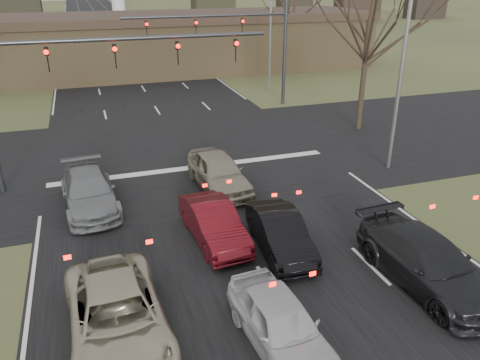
{
  "coord_description": "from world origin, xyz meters",
  "views": [
    {
      "loc": [
        -4.53,
        -7.74,
        8.7
      ],
      "look_at": [
        0.25,
        6.61,
        2.0
      ],
      "focal_mm": 35.0,
      "sensor_mm": 36.0,
      "label": 1
    }
  ],
  "objects_px": {
    "mast_arm_near": "(65,69)",
    "car_silver_ahead": "(218,172)",
    "mast_arm_far": "(247,33)",
    "building": "(152,43)",
    "streetlight_right_near": "(401,51)",
    "car_charcoal_sedan": "(427,262)",
    "car_grey_ahead": "(89,191)",
    "car_silver_suv": "(117,317)",
    "streetlight_right_far": "(268,18)",
    "car_white_sedan": "(281,324)",
    "car_black_hatch": "(280,233)",
    "car_red_ahead": "(214,223)"
  },
  "relations": [
    {
      "from": "mast_arm_near",
      "to": "streetlight_right_far",
      "type": "height_order",
      "value": "streetlight_right_far"
    },
    {
      "from": "car_charcoal_sedan",
      "to": "mast_arm_far",
      "type": "bearing_deg",
      "value": 82.77
    },
    {
      "from": "car_white_sedan",
      "to": "car_grey_ahead",
      "type": "relative_size",
      "value": 0.83
    },
    {
      "from": "mast_arm_near",
      "to": "streetlight_right_near",
      "type": "relative_size",
      "value": 1.21
    },
    {
      "from": "car_silver_suv",
      "to": "car_grey_ahead",
      "type": "bearing_deg",
      "value": 90.29
    },
    {
      "from": "mast_arm_near",
      "to": "car_charcoal_sedan",
      "type": "distance_m",
      "value": 15.55
    },
    {
      "from": "streetlight_right_far",
      "to": "car_white_sedan",
      "type": "relative_size",
      "value": 2.47
    },
    {
      "from": "streetlight_right_near",
      "to": "mast_arm_near",
      "type": "bearing_deg",
      "value": 167.95
    },
    {
      "from": "mast_arm_near",
      "to": "car_black_hatch",
      "type": "bearing_deg",
      "value": -52.25
    },
    {
      "from": "streetlight_right_far",
      "to": "car_red_ahead",
      "type": "relative_size",
      "value": 2.41
    },
    {
      "from": "car_silver_suv",
      "to": "car_black_hatch",
      "type": "height_order",
      "value": "car_silver_suv"
    },
    {
      "from": "building",
      "to": "car_charcoal_sedan",
      "type": "relative_size",
      "value": 8.16
    },
    {
      "from": "car_white_sedan",
      "to": "car_silver_suv",
      "type": "bearing_deg",
      "value": 154.07
    },
    {
      "from": "mast_arm_near",
      "to": "car_silver_ahead",
      "type": "bearing_deg",
      "value": -24.95
    },
    {
      "from": "car_grey_ahead",
      "to": "car_silver_ahead",
      "type": "bearing_deg",
      "value": -3.52
    },
    {
      "from": "streetlight_right_far",
      "to": "car_red_ahead",
      "type": "height_order",
      "value": "streetlight_right_far"
    },
    {
      "from": "streetlight_right_near",
      "to": "car_silver_suv",
      "type": "distance_m",
      "value": 16.19
    },
    {
      "from": "car_red_ahead",
      "to": "streetlight_right_near",
      "type": "bearing_deg",
      "value": 17.76
    },
    {
      "from": "car_grey_ahead",
      "to": "car_red_ahead",
      "type": "height_order",
      "value": "car_grey_ahead"
    },
    {
      "from": "mast_arm_near",
      "to": "car_charcoal_sedan",
      "type": "height_order",
      "value": "mast_arm_near"
    },
    {
      "from": "building",
      "to": "streetlight_right_near",
      "type": "relative_size",
      "value": 4.24
    },
    {
      "from": "car_charcoal_sedan",
      "to": "car_grey_ahead",
      "type": "bearing_deg",
      "value": 135.26
    },
    {
      "from": "car_charcoal_sedan",
      "to": "car_silver_ahead",
      "type": "xyz_separation_m",
      "value": [
        -4.06,
        8.61,
        0.04
      ]
    },
    {
      "from": "mast_arm_far",
      "to": "streetlight_right_near",
      "type": "bearing_deg",
      "value": -78.53
    },
    {
      "from": "streetlight_right_far",
      "to": "car_grey_ahead",
      "type": "bearing_deg",
      "value": -130.36
    },
    {
      "from": "building",
      "to": "car_silver_ahead",
      "type": "bearing_deg",
      "value": -93.1
    },
    {
      "from": "mast_arm_near",
      "to": "car_silver_ahead",
      "type": "relative_size",
      "value": 2.6
    },
    {
      "from": "streetlight_right_far",
      "to": "car_silver_suv",
      "type": "relative_size",
      "value": 1.92
    },
    {
      "from": "streetlight_right_near",
      "to": "car_black_hatch",
      "type": "distance_m",
      "value": 10.52
    },
    {
      "from": "car_black_hatch",
      "to": "car_grey_ahead",
      "type": "relative_size",
      "value": 0.83
    },
    {
      "from": "building",
      "to": "car_black_hatch",
      "type": "relative_size",
      "value": 10.47
    },
    {
      "from": "streetlight_right_far",
      "to": "car_red_ahead",
      "type": "distance_m",
      "value": 23.69
    },
    {
      "from": "streetlight_right_far",
      "to": "car_silver_ahead",
      "type": "distance_m",
      "value": 19.46
    },
    {
      "from": "building",
      "to": "mast_arm_near",
      "type": "xyz_separation_m",
      "value": [
        -7.23,
        -25.0,
        2.41
      ]
    },
    {
      "from": "streetlight_right_far",
      "to": "car_grey_ahead",
      "type": "xyz_separation_m",
      "value": [
        -14.25,
        -16.77,
        -4.88
      ]
    },
    {
      "from": "building",
      "to": "streetlight_right_near",
      "type": "height_order",
      "value": "streetlight_right_near"
    },
    {
      "from": "car_white_sedan",
      "to": "car_black_hatch",
      "type": "distance_m",
      "value": 4.51
    },
    {
      "from": "building",
      "to": "car_silver_ahead",
      "type": "height_order",
      "value": "building"
    },
    {
      "from": "car_silver_ahead",
      "to": "car_black_hatch",
      "type": "bearing_deg",
      "value": -87.27
    },
    {
      "from": "streetlight_right_near",
      "to": "car_grey_ahead",
      "type": "relative_size",
      "value": 2.05
    },
    {
      "from": "mast_arm_far",
      "to": "car_silver_suv",
      "type": "xyz_separation_m",
      "value": [
        -10.69,
        -20.8,
        -4.29
      ]
    },
    {
      "from": "mast_arm_far",
      "to": "building",
      "type": "bearing_deg",
      "value": 105.58
    },
    {
      "from": "mast_arm_far",
      "to": "car_silver_ahead",
      "type": "relative_size",
      "value": 2.39
    },
    {
      "from": "mast_arm_near",
      "to": "car_grey_ahead",
      "type": "distance_m",
      "value": 5.18
    },
    {
      "from": "mast_arm_far",
      "to": "car_grey_ahead",
      "type": "relative_size",
      "value": 2.28
    },
    {
      "from": "car_black_hatch",
      "to": "car_silver_ahead",
      "type": "xyz_separation_m",
      "value": [
        -0.59,
        5.5,
        0.13
      ]
    },
    {
      "from": "mast_arm_far",
      "to": "car_grey_ahead",
      "type": "distance_m",
      "value": 17.47
    },
    {
      "from": "car_silver_suv",
      "to": "car_white_sedan",
      "type": "xyz_separation_m",
      "value": [
        3.85,
        -1.52,
        -0.03
      ]
    },
    {
      "from": "mast_arm_far",
      "to": "car_black_hatch",
      "type": "xyz_separation_m",
      "value": [
        -5.09,
        -18.17,
        -4.35
      ]
    },
    {
      "from": "car_grey_ahead",
      "to": "mast_arm_near",
      "type": "bearing_deg",
      "value": 91.58
    }
  ]
}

